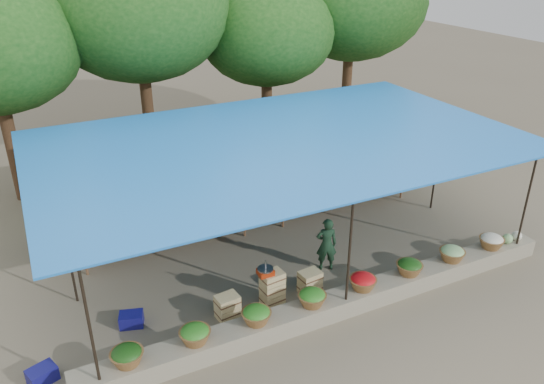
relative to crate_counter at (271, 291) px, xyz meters
name	(u,v)px	position (x,y,z in m)	size (l,w,h in m)	color
ground	(280,247)	(1.18, 1.90, -0.31)	(60.00, 60.00, 0.00)	#6A604E
stone_curb	(341,303)	(1.18, -0.85, -0.11)	(10.60, 0.55, 0.40)	gray
stall_canopy	(279,145)	(1.18, 1.97, 2.37)	(10.80, 6.60, 2.82)	black
produce_baskets	(338,290)	(1.08, -0.85, 0.25)	(8.98, 0.58, 0.34)	brown
netting_backdrop	(230,158)	(1.18, 5.05, 0.94)	(10.60, 0.06, 2.50)	#18441C
tree_row	(205,17)	(1.68, 7.99, 4.39)	(16.51, 5.50, 7.12)	#342013
fruit_table_left	(164,224)	(-1.31, 3.25, 0.30)	(4.21, 0.95, 0.93)	#523120
fruit_table_right	(337,185)	(3.69, 3.25, 0.30)	(4.21, 0.95, 0.93)	#523120
crate_counter	(271,291)	(0.00, 0.00, 0.00)	(2.38, 0.39, 0.77)	tan
weighing_scale	(265,271)	(-0.13, 0.00, 0.54)	(0.33, 0.33, 0.35)	#AE2C0D
vendor_seated	(326,244)	(1.70, 0.62, 0.34)	(0.47, 0.31, 1.30)	#173420
customer_left	(86,219)	(-3.01, 3.84, 0.56)	(0.85, 0.66, 1.75)	slate
customer_mid	(273,175)	(2.11, 4.19, 0.54)	(1.10, 0.63, 1.71)	slate
customer_right	(340,172)	(3.93, 3.50, 0.55)	(1.01, 0.42, 1.72)	slate
blue_crate_front	(42,375)	(-4.47, -0.18, -0.17)	(0.46, 0.33, 0.28)	navy
blue_crate_back	(131,319)	(-2.76, 0.61, -0.17)	(0.45, 0.33, 0.27)	navy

